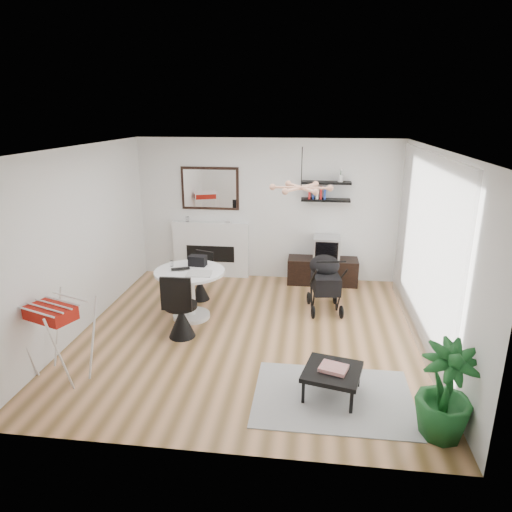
# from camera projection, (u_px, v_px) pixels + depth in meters

# --- Properties ---
(floor) EXTENTS (5.00, 5.00, 0.00)m
(floor) POSITION_uv_depth(u_px,v_px,m) (249.00, 334.00, 6.79)
(floor) COLOR brown
(floor) RESTS_ON ground
(ceiling) EXTENTS (5.00, 5.00, 0.00)m
(ceiling) POSITION_uv_depth(u_px,v_px,m) (248.00, 148.00, 5.97)
(ceiling) COLOR white
(ceiling) RESTS_ON wall_back
(wall_back) EXTENTS (5.00, 0.00, 5.00)m
(wall_back) POSITION_uv_depth(u_px,v_px,m) (267.00, 210.00, 8.75)
(wall_back) COLOR white
(wall_back) RESTS_ON floor
(wall_left) EXTENTS (0.00, 5.00, 5.00)m
(wall_left) POSITION_uv_depth(u_px,v_px,m) (80.00, 241.00, 6.68)
(wall_left) COLOR white
(wall_left) RESTS_ON floor
(wall_right) EXTENTS (0.00, 5.00, 5.00)m
(wall_right) POSITION_uv_depth(u_px,v_px,m) (434.00, 254.00, 6.08)
(wall_right) COLOR white
(wall_right) RESTS_ON floor
(sheer_curtain) EXTENTS (0.04, 3.60, 2.60)m
(sheer_curtain) POSITION_uv_depth(u_px,v_px,m) (423.00, 249.00, 6.28)
(sheer_curtain) COLOR white
(sheer_curtain) RESTS_ON wall_right
(fireplace) EXTENTS (1.50, 0.17, 2.16)m
(fireplace) POSITION_uv_depth(u_px,v_px,m) (211.00, 243.00, 9.01)
(fireplace) COLOR white
(fireplace) RESTS_ON floor
(shelf_lower) EXTENTS (0.90, 0.25, 0.04)m
(shelf_lower) POSITION_uv_depth(u_px,v_px,m) (326.00, 200.00, 8.41)
(shelf_lower) COLOR black
(shelf_lower) RESTS_ON wall_back
(shelf_upper) EXTENTS (0.90, 0.25, 0.04)m
(shelf_upper) POSITION_uv_depth(u_px,v_px,m) (326.00, 183.00, 8.32)
(shelf_upper) COLOR black
(shelf_upper) RESTS_ON wall_back
(pendant_lamp) EXTENTS (0.90, 0.90, 0.10)m
(pendant_lamp) POSITION_uv_depth(u_px,v_px,m) (301.00, 188.00, 6.34)
(pendant_lamp) COLOR tan
(pendant_lamp) RESTS_ON ceiling
(tv_console) EXTENTS (1.32, 0.46, 0.49)m
(tv_console) POSITION_uv_depth(u_px,v_px,m) (322.00, 271.00, 8.72)
(tv_console) COLOR black
(tv_console) RESTS_ON floor
(crt_tv) EXTENTS (0.49, 0.43, 0.43)m
(crt_tv) POSITION_uv_depth(u_px,v_px,m) (326.00, 248.00, 8.57)
(crt_tv) COLOR silver
(crt_tv) RESTS_ON tv_console
(dining_table) EXTENTS (1.10, 1.10, 0.80)m
(dining_table) POSITION_uv_depth(u_px,v_px,m) (190.00, 287.00, 7.17)
(dining_table) COLOR white
(dining_table) RESTS_ON floor
(laptop) EXTENTS (0.34, 0.28, 0.02)m
(laptop) POSITION_uv_depth(u_px,v_px,m) (181.00, 270.00, 7.08)
(laptop) COLOR black
(laptop) RESTS_ON dining_table
(black_bag) EXTENTS (0.29, 0.19, 0.16)m
(black_bag) POSITION_uv_depth(u_px,v_px,m) (198.00, 261.00, 7.29)
(black_bag) COLOR black
(black_bag) RESTS_ON dining_table
(newspaper) EXTENTS (0.40, 0.34, 0.01)m
(newspaper) POSITION_uv_depth(u_px,v_px,m) (199.00, 274.00, 6.94)
(newspaper) COLOR silver
(newspaper) RESTS_ON dining_table
(drinking_glass) EXTENTS (0.06, 0.06, 0.09)m
(drinking_glass) POSITION_uv_depth(u_px,v_px,m) (172.00, 263.00, 7.27)
(drinking_glass) COLOR white
(drinking_glass) RESTS_ON dining_table
(chair_far) EXTENTS (0.44, 0.45, 0.84)m
(chair_far) POSITION_uv_depth(u_px,v_px,m) (201.00, 285.00, 7.98)
(chair_far) COLOR black
(chair_far) RESTS_ON floor
(chair_near) EXTENTS (0.48, 0.48, 1.00)m
(chair_near) POSITION_uv_depth(u_px,v_px,m) (181.00, 317.00, 6.61)
(chair_near) COLOR black
(chair_near) RESTS_ON floor
(drying_rack) EXTENTS (0.85, 0.82, 1.01)m
(drying_rack) POSITION_uv_depth(u_px,v_px,m) (58.00, 339.00, 5.53)
(drying_rack) COLOR white
(drying_rack) RESTS_ON floor
(stroller) EXTENTS (0.61, 0.87, 1.01)m
(stroller) POSITION_uv_depth(u_px,v_px,m) (325.00, 285.00, 7.52)
(stroller) COLOR black
(stroller) RESTS_ON floor
(rug) EXTENTS (1.82, 1.31, 0.01)m
(rug) POSITION_uv_depth(u_px,v_px,m) (333.00, 397.00, 5.27)
(rug) COLOR gray
(rug) RESTS_ON floor
(coffee_table) EXTENTS (0.75, 0.75, 0.32)m
(coffee_table) POSITION_uv_depth(u_px,v_px,m) (332.00, 372.00, 5.24)
(coffee_table) COLOR black
(coffee_table) RESTS_ON rug
(magazines) EXTENTS (0.37, 0.33, 0.04)m
(magazines) POSITION_uv_depth(u_px,v_px,m) (334.00, 368.00, 5.22)
(magazines) COLOR #BA2F2E
(magazines) RESTS_ON coffee_table
(potted_plant) EXTENTS (0.59, 0.59, 1.02)m
(potted_plant) POSITION_uv_depth(u_px,v_px,m) (446.00, 392.00, 4.52)
(potted_plant) COLOR #16501E
(potted_plant) RESTS_ON floor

